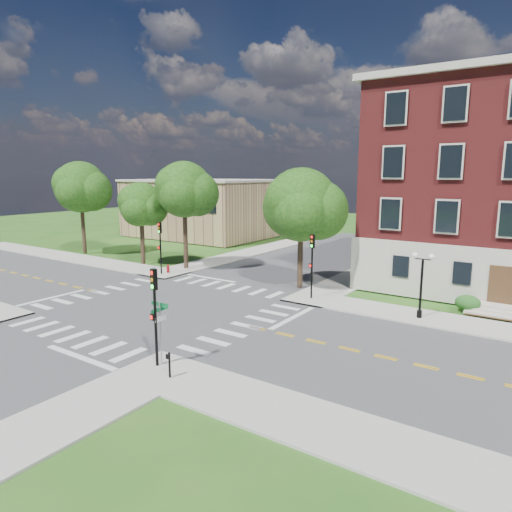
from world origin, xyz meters
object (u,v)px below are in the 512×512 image
Objects in this scene: twin_lamp_west at (421,281)px; push_button_post at (169,364)px; traffic_signal_se at (155,305)px; street_sign_pole at (160,321)px; traffic_signal_nw at (160,241)px; traffic_signal_ne at (312,258)px; fire_hydrant at (168,269)px.

twin_lamp_west is 17.09m from push_button_post.
street_sign_pole is at bearing 91.18° from traffic_signal_se.
traffic_signal_nw is at bearing 135.24° from traffic_signal_se.
traffic_signal_ne is at bearing 178.37° from twin_lamp_west.
push_button_post is (16.27, -15.30, -2.39)m from traffic_signal_nw.
traffic_signal_ne is 15.38m from traffic_signal_nw.
traffic_signal_ne and traffic_signal_nw have the same top height.
street_sign_pole is (-8.52, -14.52, -0.21)m from twin_lamp_west.
push_button_post is at bearing -86.71° from traffic_signal_ne.
traffic_signal_nw is 1.55× the size of street_sign_pole.
traffic_signal_ne is 7.99m from twin_lamp_west.
push_button_post is at bearing -44.84° from fire_hydrant.
street_sign_pole is 2.31m from push_button_post.
traffic_signal_ne is at bearing 87.81° from street_sign_pole.
fire_hydrant is at bearing 133.57° from traffic_signal_se.
fire_hydrant is (-15.30, 0.42, -2.72)m from traffic_signal_ne.
traffic_signal_se is 1.00× the size of traffic_signal_ne.
traffic_signal_se is 20.86m from traffic_signal_nw.
street_sign_pole is at bearing 147.19° from push_button_post.
traffic_signal_ne is 6.40× the size of fire_hydrant.
traffic_signal_se reaches higher than fire_hydrant.
street_sign_pole is (-0.56, -14.75, -0.88)m from traffic_signal_ne.
traffic_signal_nw reaches higher than fire_hydrant.
traffic_signal_se is 0.94m from street_sign_pole.
push_button_post is (1.46, -0.61, -2.39)m from traffic_signal_se.
traffic_signal_se is at bearing -119.83° from twin_lamp_west.
traffic_signal_se is 2.86m from push_button_post.
traffic_signal_se and traffic_signal_ne have the same top height.
twin_lamp_west is (7.96, -0.23, -0.66)m from traffic_signal_ne.
traffic_signal_nw is at bearing -94.86° from fire_hydrant.
push_button_post reaches higher than fire_hydrant.
traffic_signal_ne is 1.00× the size of traffic_signal_nw.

